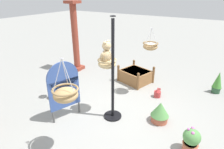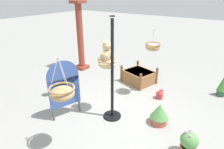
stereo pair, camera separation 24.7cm
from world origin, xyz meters
TOP-DOWN VIEW (x-y plane):
  - ground_plane at (0.00, 0.00)m, footprint 40.00×40.00m
  - display_pole_central at (-0.19, -0.05)m, footprint 0.44×0.44m
  - hanging_basket_with_teddy at (-0.04, 0.20)m, footprint 0.45×0.45m
  - teddy_bear at (-0.04, 0.23)m, footprint 0.37×0.33m
  - hanging_basket_left_high at (-1.53, 0.11)m, footprint 0.47×0.47m
  - hanging_basket_right_low at (1.37, -0.32)m, footprint 0.43×0.43m
  - greenhouse_pillar_left at (1.77, 2.82)m, footprint 0.45×0.45m
  - wooden_planter_box at (1.93, 0.33)m, footprint 1.10×1.17m
  - potted_plant_fern_front at (2.55, -2.12)m, footprint 0.28×0.28m
  - potted_plant_flowering_red at (0.24, -1.11)m, footprint 0.43×0.43m
  - potted_plant_tall_leafy at (-0.35, -1.92)m, footprint 0.33×0.33m
  - potted_plant_bushy_green at (-0.31, 1.87)m, footprint 0.29×0.29m
  - display_sign_board at (-0.80, 0.92)m, footprint 0.74×0.30m
  - watering_can at (1.34, -0.67)m, footprint 0.35×0.20m

SIDE VIEW (x-z plane):
  - ground_plane at x=0.00m, z-range 0.00..0.00m
  - watering_can at x=1.34m, z-range -0.05..0.25m
  - wooden_planter_box at x=1.93m, z-range -0.07..0.53m
  - potted_plant_flowering_red at x=0.24m, z-range 0.00..0.53m
  - potted_plant_tall_leafy at x=-0.35m, z-range 0.01..0.53m
  - potted_plant_fern_front at x=2.55m, z-range 0.00..0.69m
  - potted_plant_bushy_green at x=-0.31m, z-range -0.07..0.82m
  - display_pole_central at x=-0.19m, z-range -0.46..1.99m
  - display_sign_board at x=-0.80m, z-range 0.12..1.59m
  - greenhouse_pillar_left at x=1.77m, z-range -0.05..2.55m
  - hanging_basket_left_high at x=-1.53m, z-range 0.85..1.65m
  - hanging_basket_with_teddy at x=-0.04m, z-range 1.00..1.68m
  - hanging_basket_right_low at x=1.37m, z-range 1.19..1.81m
  - teddy_bear at x=-0.04m, z-range 1.31..1.84m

